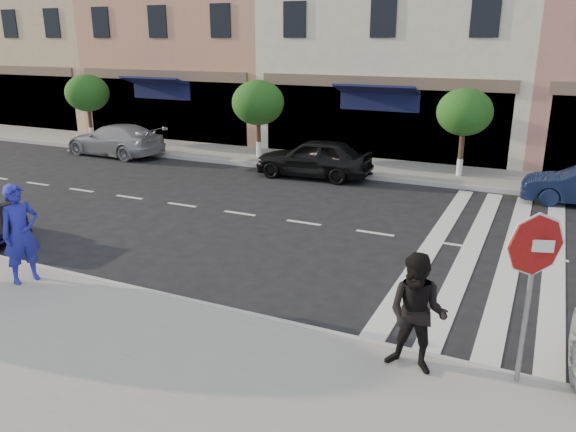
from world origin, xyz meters
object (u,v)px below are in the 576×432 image
object	(u,v)px
photographer	(21,234)
car_far_mid	(314,158)
walker	(417,314)
car_far_left	(115,140)
stop_sign	(533,262)

from	to	relation	value
photographer	car_far_mid	bearing A→B (deg)	11.97
walker	car_far_left	size ratio (longest dim) A/B	0.39
walker	car_far_left	bearing A→B (deg)	147.59
photographer	car_far_left	world-z (taller)	photographer
photographer	walker	xyz separation A→B (m)	(7.73, 0.15, -0.10)
walker	stop_sign	bearing A→B (deg)	16.63
car_far_left	car_far_mid	bearing A→B (deg)	93.34
walker	car_far_mid	world-z (taller)	walker
walker	car_far_left	world-z (taller)	walker
photographer	car_far_left	size ratio (longest dim) A/B	0.44
stop_sign	car_far_mid	bearing A→B (deg)	108.21
car_far_left	car_far_mid	size ratio (longest dim) A/B	1.10
walker	car_far_mid	bearing A→B (deg)	122.63
photographer	car_far_mid	world-z (taller)	photographer
stop_sign	car_far_left	bearing A→B (deg)	130.22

